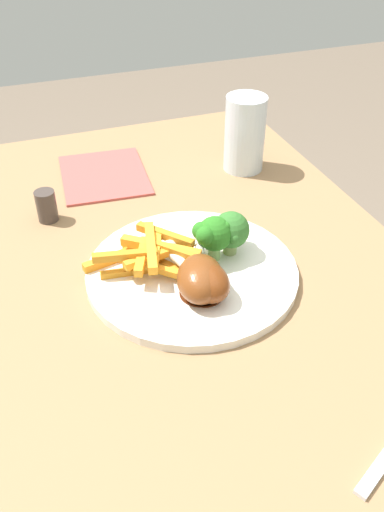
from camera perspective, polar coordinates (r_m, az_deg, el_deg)
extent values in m
cube|color=#8E6B47|center=(0.70, -1.14, -4.23)|extent=(1.01, 0.65, 0.03)
cylinder|color=brown|center=(1.33, 3.59, -1.63)|extent=(0.06, 0.06, 0.71)
cylinder|color=brown|center=(1.26, -19.41, -6.76)|extent=(0.06, 0.06, 0.71)
cylinder|color=white|center=(0.70, 0.00, -1.69)|extent=(0.27, 0.27, 0.01)
cylinder|color=#8AA45C|center=(0.72, 4.03, 0.98)|extent=(0.02, 0.02, 0.02)
sphere|color=#316B29|center=(0.71, 4.12, 2.77)|extent=(0.05, 0.05, 0.05)
sphere|color=#316B29|center=(0.72, 4.36, 3.80)|extent=(0.02, 0.02, 0.02)
sphere|color=#316B29|center=(0.69, 4.46, 1.93)|extent=(0.02, 0.02, 0.02)
sphere|color=#316B29|center=(0.70, 4.95, 2.09)|extent=(0.02, 0.02, 0.02)
sphere|color=#316B29|center=(0.71, 2.59, 2.45)|extent=(0.03, 0.03, 0.03)
cylinder|color=#85B960|center=(0.71, 2.35, 0.49)|extent=(0.02, 0.02, 0.02)
sphere|color=#286F1D|center=(0.69, 2.41, 2.37)|extent=(0.05, 0.05, 0.05)
sphere|color=#286F1D|center=(0.70, 0.97, 2.56)|extent=(0.02, 0.02, 0.02)
sphere|color=#286F1D|center=(0.68, 1.40, 2.16)|extent=(0.02, 0.02, 0.02)
sphere|color=#286F1D|center=(0.69, 3.54, 3.06)|extent=(0.01, 0.01, 0.01)
sphere|color=#286F1D|center=(0.69, 0.99, 2.67)|extent=(0.02, 0.02, 0.02)
cube|color=orange|center=(0.71, -4.21, -0.34)|extent=(0.08, 0.06, 0.01)
cube|color=#F99F27|center=(0.69, -4.36, 0.95)|extent=(0.10, 0.03, 0.01)
cube|color=#C67D1F|center=(0.71, -2.83, 2.24)|extent=(0.07, 0.06, 0.01)
cube|color=orange|center=(0.68, -5.31, -0.02)|extent=(0.07, 0.04, 0.01)
cube|color=orange|center=(0.69, -3.33, 0.89)|extent=(0.08, 0.09, 0.01)
cube|color=orange|center=(0.68, -3.87, -1.30)|extent=(0.06, 0.06, 0.01)
cube|color=orange|center=(0.72, -7.98, -0.12)|extent=(0.03, 0.09, 0.01)
cube|color=orange|center=(0.68, -7.10, 0.05)|extent=(0.03, 0.08, 0.01)
cube|color=orange|center=(0.68, -4.44, -0.19)|extent=(0.02, 0.07, 0.01)
cube|color=#F99F27|center=(0.69, -3.79, 0.91)|extent=(0.07, 0.04, 0.01)
cube|color=orange|center=(0.68, -0.92, 0.26)|extent=(0.07, 0.06, 0.01)
cube|color=orange|center=(0.69, -5.97, -1.55)|extent=(0.02, 0.09, 0.01)
cube|color=orange|center=(0.70, -5.49, 0.07)|extent=(0.05, 0.05, 0.01)
cube|color=orange|center=(0.70, -4.42, -1.15)|extent=(0.07, 0.07, 0.01)
cylinder|color=#4C1D0A|center=(0.66, 1.31, -4.04)|extent=(0.05, 0.05, 0.00)
ellipsoid|color=brown|center=(0.64, 1.34, -2.58)|extent=(0.08, 0.07, 0.05)
cylinder|color=beige|center=(0.69, -1.70, 0.00)|extent=(0.05, 0.02, 0.01)
sphere|color=silver|center=(0.70, -2.68, 0.89)|extent=(0.02, 0.02, 0.02)
cylinder|color=#50220D|center=(0.66, 0.86, -3.93)|extent=(0.05, 0.05, 0.00)
ellipsoid|color=brown|center=(0.65, 0.88, -2.40)|extent=(0.09, 0.08, 0.05)
cylinder|color=beige|center=(0.70, 0.81, 0.81)|extent=(0.04, 0.03, 0.01)
sphere|color=silver|center=(0.71, 0.80, 1.83)|extent=(0.02, 0.02, 0.02)
cylinder|color=silver|center=(0.93, 5.59, 12.71)|extent=(0.07, 0.07, 0.13)
cube|color=#B74C47|center=(0.94, -9.27, 8.45)|extent=(0.18, 0.15, 0.00)
cylinder|color=#423833|center=(0.83, -15.11, 5.12)|extent=(0.03, 0.03, 0.05)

